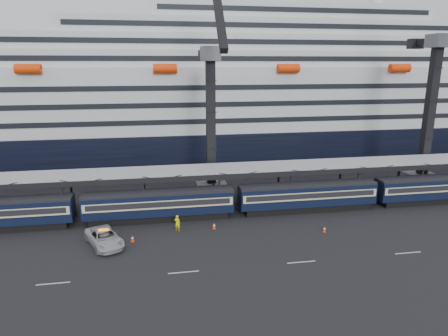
{
  "coord_description": "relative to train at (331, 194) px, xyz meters",
  "views": [
    {
      "loc": [
        -28.09,
        -39.02,
        19.6
      ],
      "look_at": [
        -19.58,
        10.0,
        6.58
      ],
      "focal_mm": 32.0,
      "sensor_mm": 36.0,
      "label": 1
    }
  ],
  "objects": [
    {
      "name": "cruise_ship",
      "position": [
        3.57,
        35.99,
        10.14
      ],
      "size": [
        214.09,
        28.84,
        34.0
      ],
      "color": "black",
      "rests_on": "ground"
    },
    {
      "name": "worker",
      "position": [
        -21.32,
        -3.88,
        -1.2
      ],
      "size": [
        0.86,
        0.75,
        2.0
      ],
      "primitive_type": "imported",
      "rotation": [
        0.0,
        0.0,
        2.7
      ],
      "color": "#F8F00D",
      "rests_on": "ground"
    },
    {
      "name": "canopy",
      "position": [
        4.65,
        4.0,
        3.05
      ],
      "size": [
        130.0,
        6.25,
        5.53
      ],
      "color": "gray",
      "rests_on": "ground"
    },
    {
      "name": "traffic_cone_d",
      "position": [
        -3.94,
        -7.26,
        -1.82
      ],
      "size": [
        0.39,
        0.39,
        0.78
      ],
      "color": "#F63807",
      "rests_on": "ground"
    },
    {
      "name": "traffic_cone_c",
      "position": [
        -16.87,
        -4.02,
        -1.8
      ],
      "size": [
        0.41,
        0.41,
        0.82
      ],
      "color": "#F63807",
      "rests_on": "ground"
    },
    {
      "name": "ground",
      "position": [
        4.65,
        -10.0,
        -2.2
      ],
      "size": [
        260.0,
        260.0,
        0.0
      ],
      "primitive_type": "plane",
      "color": "black",
      "rests_on": "ground"
    },
    {
      "name": "train",
      "position": [
        0.0,
        0.0,
        0.0
      ],
      "size": [
        133.05,
        3.0,
        4.05
      ],
      "color": "black",
      "rests_on": "ground"
    },
    {
      "name": "traffic_cone_b",
      "position": [
        -26.56,
        -6.06,
        -1.8
      ],
      "size": [
        0.41,
        0.41,
        0.82
      ],
      "color": "#F63807",
      "rests_on": "ground"
    },
    {
      "name": "crane_dark_mid",
      "position": [
        19.65,
        7.59,
        11.16
      ],
      "size": [
        4.5,
        18.24,
        39.64
      ],
      "color": "#4B4C52",
      "rests_on": "ground"
    },
    {
      "name": "pickup_truck",
      "position": [
        -29.55,
        -6.52,
        -1.31
      ],
      "size": [
        5.31,
        7.05,
        1.78
      ],
      "primitive_type": "imported",
      "rotation": [
        0.0,
        0.0,
        0.42
      ],
      "color": "#A3A5AA",
      "rests_on": "ground"
    },
    {
      "name": "crane_dark_near",
      "position": [
        -15.35,
        8.59,
        9.73
      ],
      "size": [
        4.5,
        17.75,
        35.08
      ],
      "color": "#4B4C52",
      "rests_on": "ground"
    }
  ]
}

